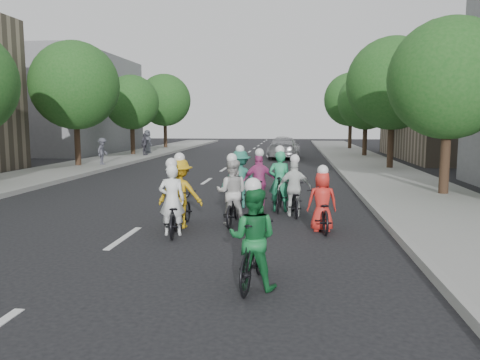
% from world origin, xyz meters
% --- Properties ---
extents(ground, '(120.00, 120.00, 0.00)m').
position_xyz_m(ground, '(0.00, 0.00, 0.00)').
color(ground, black).
rests_on(ground, ground).
extents(sidewalk_left, '(4.00, 80.00, 0.15)m').
position_xyz_m(sidewalk_left, '(-8.00, 10.00, 0.07)').
color(sidewalk_left, gray).
rests_on(sidewalk_left, ground).
extents(curb_left, '(0.18, 80.00, 0.18)m').
position_xyz_m(curb_left, '(-6.05, 10.00, 0.09)').
color(curb_left, '#999993').
rests_on(curb_left, ground).
extents(sidewalk_right, '(4.00, 80.00, 0.15)m').
position_xyz_m(sidewalk_right, '(8.00, 10.00, 0.07)').
color(sidewalk_right, gray).
rests_on(sidewalk_right, ground).
extents(curb_right, '(0.18, 80.00, 0.18)m').
position_xyz_m(curb_right, '(6.05, 10.00, 0.09)').
color(curb_right, '#999993').
rests_on(curb_right, ground).
extents(bldg_sw, '(10.00, 14.00, 8.00)m').
position_xyz_m(bldg_sw, '(-16.00, 28.00, 4.00)').
color(bldg_sw, slate).
rests_on(bldg_sw, ground).
extents(bldg_se, '(10.00, 14.00, 8.00)m').
position_xyz_m(bldg_se, '(16.00, 24.00, 4.00)').
color(bldg_se, gray).
rests_on(bldg_se, ground).
extents(tree_l_3, '(4.80, 4.80, 6.93)m').
position_xyz_m(tree_l_3, '(-8.20, 15.00, 4.52)').
color(tree_l_3, black).
rests_on(tree_l_3, ground).
extents(tree_l_4, '(4.00, 4.00, 5.97)m').
position_xyz_m(tree_l_4, '(-8.20, 24.00, 3.96)').
color(tree_l_4, black).
rests_on(tree_l_4, ground).
extents(tree_l_5, '(4.80, 4.80, 6.93)m').
position_xyz_m(tree_l_5, '(-8.20, 33.00, 4.52)').
color(tree_l_5, black).
rests_on(tree_l_5, ground).
extents(tree_r_0, '(4.00, 4.00, 5.97)m').
position_xyz_m(tree_r_0, '(8.80, 6.60, 3.96)').
color(tree_r_0, black).
rests_on(tree_r_0, ground).
extents(tree_r_1, '(4.80, 4.80, 6.93)m').
position_xyz_m(tree_r_1, '(8.80, 15.60, 4.52)').
color(tree_r_1, black).
rests_on(tree_r_1, ground).
extents(tree_r_2, '(4.00, 4.00, 5.97)m').
position_xyz_m(tree_r_2, '(8.80, 24.60, 3.96)').
color(tree_r_2, black).
rests_on(tree_r_2, ground).
extents(tree_r_3, '(4.80, 4.80, 6.93)m').
position_xyz_m(tree_r_3, '(8.80, 33.60, 4.52)').
color(tree_r_3, black).
rests_on(tree_r_3, ground).
extents(cyclist_0, '(0.89, 1.80, 1.77)m').
position_xyz_m(cyclist_0, '(1.00, 0.49, 0.57)').
color(cyclist_0, black).
rests_on(cyclist_0, ground).
extents(cyclist_1, '(0.84, 1.81, 1.73)m').
position_xyz_m(cyclist_1, '(3.11, -2.72, 0.65)').
color(cyclist_1, black).
rests_on(cyclist_1, ground).
extents(cyclist_2, '(1.10, 1.62, 1.83)m').
position_xyz_m(cyclist_2, '(1.00, 1.22, 0.68)').
color(cyclist_2, black).
rests_on(cyclist_2, ground).
extents(cyclist_3, '(1.02, 1.52, 1.80)m').
position_xyz_m(cyclist_3, '(2.75, 3.71, 0.67)').
color(cyclist_3, black).
rests_on(cyclist_3, ground).
extents(cyclist_4, '(0.75, 1.78, 1.57)m').
position_xyz_m(cyclist_4, '(4.41, 1.25, 0.55)').
color(cyclist_4, black).
rests_on(cyclist_4, ground).
extents(cyclist_5, '(0.66, 1.72, 1.90)m').
position_xyz_m(cyclist_5, '(3.34, 3.58, 0.66)').
color(cyclist_5, black).
rests_on(cyclist_5, ground).
extents(cyclist_6, '(0.82, 1.71, 1.80)m').
position_xyz_m(cyclist_6, '(2.21, 1.68, 0.64)').
color(cyclist_6, black).
rests_on(cyclist_6, ground).
extents(cyclist_7, '(1.19, 1.64, 1.87)m').
position_xyz_m(cyclist_7, '(2.14, 4.07, 0.73)').
color(cyclist_7, black).
rests_on(cyclist_7, ground).
extents(cyclist_8, '(0.93, 1.68, 1.69)m').
position_xyz_m(cyclist_8, '(3.76, 2.98, 0.58)').
color(cyclist_8, black).
rests_on(cyclist_8, ground).
extents(follow_car_lead, '(2.32, 5.18, 1.47)m').
position_xyz_m(follow_car_lead, '(3.07, 22.86, 0.74)').
color(follow_car_lead, '#A2A3A7').
rests_on(follow_car_lead, ground).
extents(follow_car_trail, '(1.68, 4.09, 1.39)m').
position_xyz_m(follow_car_trail, '(2.78, 30.59, 0.69)').
color(follow_car_trail, silver).
rests_on(follow_car_trail, ground).
extents(spectator_0, '(0.63, 1.01, 1.51)m').
position_xyz_m(spectator_0, '(-6.98, 15.50, 0.90)').
color(spectator_0, '#535461').
rests_on(spectator_0, sidewalk_left).
extents(spectator_1, '(0.54, 0.98, 1.58)m').
position_xyz_m(spectator_1, '(-6.93, 22.87, 0.94)').
color(spectator_1, '#494854').
rests_on(spectator_1, sidewalk_left).
extents(spectator_2, '(0.75, 0.97, 1.77)m').
position_xyz_m(spectator_2, '(-7.38, 24.95, 1.03)').
color(spectator_2, '#51545F').
rests_on(spectator_2, sidewalk_left).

